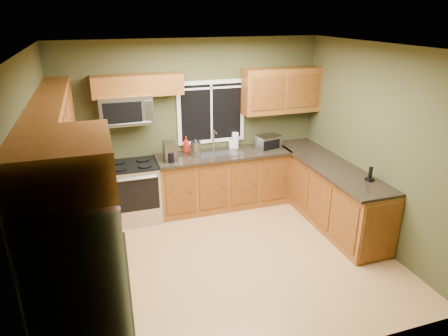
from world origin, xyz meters
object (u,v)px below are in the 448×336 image
coffee_maker (170,152)px  kettle (196,148)px  range (134,192)px  cordless_phone (370,176)px  toaster_oven (268,142)px  soap_bottle_b (231,143)px  soap_bottle_a (186,145)px  refrigerator (82,288)px  paper_towel_roll (235,140)px  microwave (126,110)px

coffee_maker → kettle: (0.42, 0.07, -0.00)m
range → cordless_phone: (2.99, -1.66, 0.53)m
toaster_oven → soap_bottle_b: bearing=154.5°
kettle → soap_bottle_a: (-0.10, 0.22, -0.00)m
refrigerator → soap_bottle_a: bearing=62.1°
soap_bottle_b → soap_bottle_a: bearing=180.0°
paper_towel_roll → soap_bottle_b: size_ratio=1.67×
toaster_oven → kettle: size_ratio=1.48×
soap_bottle_b → cordless_phone: 2.30m
microwave → soap_bottle_b: (1.67, 0.09, -0.70)m
cordless_phone → paper_towel_roll: bearing=124.0°
microwave → soap_bottle_a: size_ratio=2.86×
microwave → soap_bottle_b: microwave is taller
kettle → toaster_oven: bearing=-1.7°
paper_towel_roll → soap_bottle_b: (-0.06, 0.02, -0.04)m
soap_bottle_b → cordless_phone: size_ratio=0.87×
kettle → coffee_maker: bearing=-170.2°
range → paper_towel_roll: paper_towel_roll is taller
kettle → cordless_phone: size_ratio=1.47×
toaster_oven → soap_bottle_a: (-1.32, 0.26, 0.02)m
toaster_oven → kettle: 1.22m
refrigerator → range: bearing=76.0°
range → soap_bottle_a: bearing=14.4°
toaster_oven → cordless_phone: 1.80m
soap_bottle_b → range: bearing=-172.1°
refrigerator → coffee_maker: 2.99m
toaster_oven → refrigerator: bearing=-136.7°
refrigerator → paper_towel_roll: bearing=51.0°
kettle → soap_bottle_a: 0.25m
kettle → soap_bottle_b: kettle is taller
range → microwave: size_ratio=1.23×
soap_bottle_b → toaster_oven: bearing=-25.5°
coffee_maker → soap_bottle_a: (0.32, 0.30, -0.00)m
range → soap_bottle_b: (1.67, 0.23, 0.56)m
soap_bottle_a → soap_bottle_b: bearing=0.0°
refrigerator → soap_bottle_a: 3.40m
toaster_oven → kettle: kettle is taller
range → microwave: 1.27m
refrigerator → toaster_oven: refrigerator is taller
microwave → toaster_oven: microwave is taller
soap_bottle_a → cordless_phone: soap_bottle_a is taller
kettle → cordless_phone: bearing=-40.0°
soap_bottle_a → cordless_phone: bearing=-42.2°
soap_bottle_b → microwave: bearing=-176.8°
microwave → soap_bottle_a: bearing=6.0°
range → microwave: (-0.00, 0.14, 1.26)m
soap_bottle_a → coffee_maker: bearing=-137.5°
microwave → kettle: 1.20m
toaster_oven → coffee_maker: bearing=-178.7°
toaster_oven → coffee_maker: 1.64m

